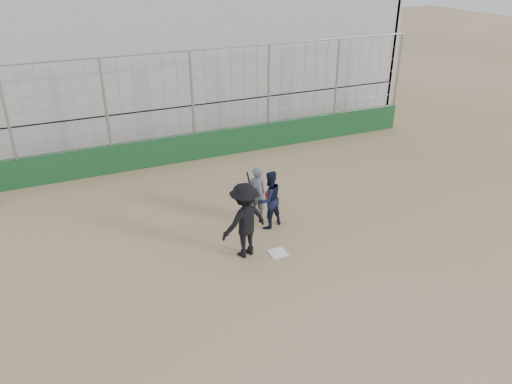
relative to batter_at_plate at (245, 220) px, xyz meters
name	(u,v)px	position (x,y,z in m)	size (l,w,h in m)	color
ground	(278,253)	(0.79, -0.32, -1.01)	(90.00, 90.00, 0.00)	olive
home_plate	(278,253)	(0.79, -0.32, -0.99)	(0.44, 0.44, 0.02)	white
backstop	(194,135)	(0.79, 6.68, -0.05)	(18.10, 0.25, 4.04)	#123A1B
bleachers	(157,56)	(0.79, 11.63, 1.92)	(20.25, 6.70, 6.98)	gray
batter_at_plate	(245,220)	(0.00, 0.00, 0.00)	(1.45, 1.06, 2.13)	black
catcher_crouched	(270,209)	(1.18, 1.01, -0.43)	(1.00, 0.89, 1.16)	black
umpire	(256,196)	(1.03, 1.59, -0.26)	(0.60, 0.39, 1.48)	#535969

